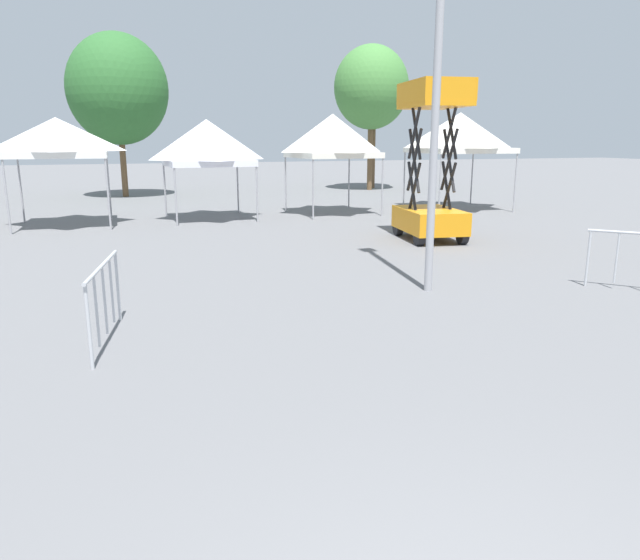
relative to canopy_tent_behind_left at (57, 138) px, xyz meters
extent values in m
cylinder|color=#9E9EA3|center=(-1.39, -1.33, -1.56)|extent=(0.06, 0.06, 2.33)
cylinder|color=#9E9EA3|center=(1.33, -1.39, -1.56)|extent=(0.06, 0.06, 2.33)
cylinder|color=#9E9EA3|center=(-1.33, 1.39, -1.56)|extent=(0.06, 0.06, 2.33)
cylinder|color=#9E9EA3|center=(1.39, 1.33, -1.56)|extent=(0.06, 0.06, 2.33)
pyramid|color=white|center=(0.00, 0.00, 0.10)|extent=(2.93, 2.93, 1.01)
cube|color=white|center=(0.00, 0.00, -0.50)|extent=(2.90, 2.90, 0.20)
cylinder|color=#9E9EA3|center=(3.32, -1.28, -1.72)|extent=(0.06, 0.06, 2.01)
cylinder|color=#9E9EA3|center=(5.95, -1.20, -1.72)|extent=(0.06, 0.06, 2.01)
cylinder|color=#9E9EA3|center=(3.25, 1.35, -1.72)|extent=(0.06, 0.06, 2.01)
cylinder|color=#9E9EA3|center=(5.88, 1.42, -1.72)|extent=(0.06, 0.06, 2.01)
pyramid|color=white|center=(4.60, 0.07, -0.05)|extent=(2.84, 2.84, 1.32)
cube|color=white|center=(4.60, 0.07, -0.81)|extent=(2.81, 2.81, 0.20)
cylinder|color=#9E9EA3|center=(7.88, -1.28, -1.61)|extent=(0.06, 0.06, 2.23)
cylinder|color=#9E9EA3|center=(10.55, -1.11, -1.61)|extent=(0.06, 0.06, 2.23)
cylinder|color=#9E9EA3|center=(7.71, 1.39, -1.61)|extent=(0.06, 0.06, 2.23)
cylinder|color=#9E9EA3|center=(10.38, 1.57, -1.61)|extent=(0.06, 0.06, 2.23)
pyramid|color=white|center=(9.13, 0.14, 0.17)|extent=(2.98, 2.98, 1.34)
cube|color=white|center=(9.13, 0.14, -0.60)|extent=(2.96, 2.96, 0.20)
cylinder|color=#9E9EA3|center=(12.59, -1.63, -1.54)|extent=(0.06, 0.06, 2.37)
cylinder|color=#9E9EA3|center=(15.70, -1.82, -1.54)|extent=(0.06, 0.06, 2.37)
cylinder|color=#9E9EA3|center=(12.79, 1.48, -1.54)|extent=(0.06, 0.06, 2.37)
cylinder|color=#9E9EA3|center=(15.90, 1.28, -1.54)|extent=(0.06, 0.06, 2.37)
pyramid|color=white|center=(14.25, -0.17, 0.29)|extent=(3.47, 3.47, 1.31)
cube|color=white|center=(14.25, -0.17, -0.46)|extent=(3.44, 3.44, 0.20)
cylinder|color=black|center=(8.77, -7.00, -2.49)|extent=(0.25, 0.50, 0.48)
cylinder|color=black|center=(9.95, -7.18, -2.49)|extent=(0.25, 0.50, 0.48)
cylinder|color=black|center=(9.04, -5.29, -2.49)|extent=(0.25, 0.50, 0.48)
cylinder|color=black|center=(10.22, -5.48, -2.49)|extent=(0.25, 0.50, 0.48)
cube|color=orange|center=(9.49, -6.24, -2.19)|extent=(1.74, 2.49, 0.60)
cylinder|color=black|center=(9.01, -6.16, -1.46)|extent=(0.22, 0.93, 1.65)
cylinder|color=black|center=(9.01, -6.16, -1.46)|extent=(0.22, 0.93, 1.65)
cylinder|color=black|center=(9.98, -6.31, -1.46)|extent=(0.22, 0.93, 1.65)
cylinder|color=black|center=(9.98, -6.31, -1.46)|extent=(0.22, 0.93, 1.65)
cylinder|color=black|center=(9.01, -6.16, -0.60)|extent=(0.22, 0.93, 1.65)
cylinder|color=black|center=(9.01, -6.16, -0.60)|extent=(0.22, 0.93, 1.65)
cylinder|color=black|center=(9.98, -6.31, -0.60)|extent=(0.22, 0.93, 1.65)
cylinder|color=black|center=(9.98, -6.31, -0.60)|extent=(0.22, 0.93, 1.65)
cylinder|color=black|center=(9.01, -6.16, 0.26)|extent=(0.22, 0.93, 1.65)
cylinder|color=black|center=(9.01, -6.16, 0.26)|extent=(0.22, 0.93, 1.65)
cylinder|color=black|center=(9.98, -6.31, 0.26)|extent=(0.22, 0.93, 1.65)
cylinder|color=black|center=(9.98, -6.31, 0.26)|extent=(0.22, 0.93, 1.65)
cube|color=orange|center=(9.49, -6.24, 0.81)|extent=(1.65, 2.37, 0.12)
cube|color=orange|center=(9.33, -7.28, 1.14)|extent=(1.32, 0.27, 0.55)
cube|color=orange|center=(9.66, -5.19, 1.14)|extent=(1.32, 0.27, 0.55)
cube|color=orange|center=(8.86, -6.14, 1.14)|extent=(0.40, 2.17, 0.55)
cube|color=orange|center=(10.13, -6.34, 1.14)|extent=(0.40, 2.17, 0.55)
cylinder|color=brown|center=(14.84, 9.30, -0.84)|extent=(0.28, 0.28, 3.77)
ellipsoid|color=#47843D|center=(14.84, 9.30, 2.62)|extent=(3.92, 3.92, 4.31)
cylinder|color=brown|center=(2.18, 9.67, -1.17)|extent=(0.28, 0.28, 3.10)
ellipsoid|color=#2D662D|center=(2.18, 9.67, 2.20)|extent=(4.56, 4.56, 5.02)
cylinder|color=brown|center=(15.49, 10.36, -0.66)|extent=(0.28, 0.28, 4.12)
ellipsoid|color=#387233|center=(15.49, 10.36, 2.75)|extent=(3.37, 3.37, 3.70)
cylinder|color=#B7BABF|center=(9.58, -11.84, -2.20)|extent=(0.04, 0.04, 1.05)
cylinder|color=#B7BABF|center=(9.90, -12.19, -2.15)|extent=(0.04, 0.04, 0.92)
cylinder|color=#B7BABF|center=(1.14, -12.11, -1.68)|extent=(0.44, 2.07, 0.05)
cylinder|color=#B7BABF|center=(1.32, -11.13, -2.20)|extent=(0.04, 0.04, 1.05)
cylinder|color=#B7BABF|center=(0.95, -13.09, -2.20)|extent=(0.04, 0.04, 1.05)
cylinder|color=#B7BABF|center=(1.24, -11.59, -2.15)|extent=(0.04, 0.04, 0.92)
cylinder|color=#B7BABF|center=(1.14, -12.11, -2.15)|extent=(0.04, 0.04, 0.92)
cylinder|color=#B7BABF|center=(1.04, -12.62, -2.15)|extent=(0.04, 0.04, 0.92)
camera|label=1|loc=(1.26, -20.19, -0.06)|focal=33.01mm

